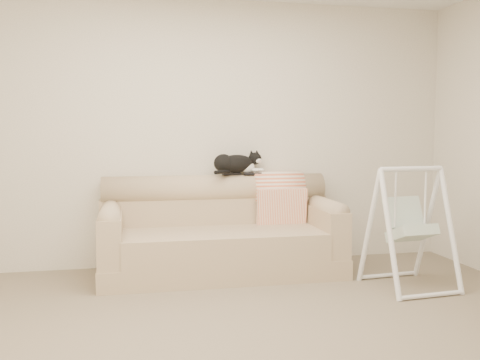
# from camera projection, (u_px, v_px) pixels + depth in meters

# --- Properties ---
(ground_plane) EXTENTS (5.00, 5.00, 0.00)m
(ground_plane) POSITION_uv_depth(u_px,v_px,m) (250.00, 336.00, 3.43)
(ground_plane) COLOR #726450
(ground_plane) RESTS_ON ground
(room_shell) EXTENTS (5.04, 4.04, 2.60)m
(room_shell) POSITION_uv_depth(u_px,v_px,m) (250.00, 97.00, 3.30)
(room_shell) COLOR beige
(room_shell) RESTS_ON ground
(sofa) EXTENTS (2.20, 0.93, 0.90)m
(sofa) POSITION_uv_depth(u_px,v_px,m) (220.00, 235.00, 4.99)
(sofa) COLOR tan
(sofa) RESTS_ON ground
(remote_a) EXTENTS (0.18, 0.07, 0.03)m
(remote_a) POSITION_uv_depth(u_px,v_px,m) (231.00, 174.00, 5.20)
(remote_a) COLOR black
(remote_a) RESTS_ON sofa
(remote_b) EXTENTS (0.17, 0.05, 0.02)m
(remote_b) POSITION_uv_depth(u_px,v_px,m) (253.00, 174.00, 5.23)
(remote_b) COLOR black
(remote_b) RESTS_ON sofa
(tuxedo_cat) EXTENTS (0.56, 0.41, 0.23)m
(tuxedo_cat) POSITION_uv_depth(u_px,v_px,m) (236.00, 163.00, 5.20)
(tuxedo_cat) COLOR black
(tuxedo_cat) RESTS_ON sofa
(throw_blanket) EXTENTS (0.49, 0.38, 0.58)m
(throw_blanket) POSITION_uv_depth(u_px,v_px,m) (278.00, 191.00, 5.31)
(throw_blanket) COLOR #E76A3D
(throw_blanket) RESTS_ON sofa
(baby_swing) EXTENTS (0.68, 0.72, 1.03)m
(baby_swing) POSITION_uv_depth(u_px,v_px,m) (409.00, 227.00, 4.50)
(baby_swing) COLOR white
(baby_swing) RESTS_ON ground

